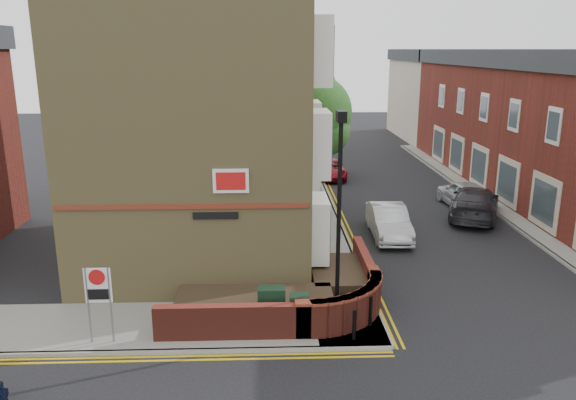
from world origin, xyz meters
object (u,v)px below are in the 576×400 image
Objects in this scene: zone_sign at (98,291)px; silver_car_near at (389,222)px; utility_cabinet_large at (272,307)px; lamppost at (339,221)px.

silver_car_near is (9.90, 9.05, -0.94)m from zone_sign.
zone_sign is 13.45m from silver_car_near.
silver_car_near reaches higher than utility_cabinet_large.
silver_car_near is at bearing 68.42° from lamppost.
silver_car_near is (3.30, 8.35, -2.64)m from lamppost.
lamppost is 6.85m from zone_sign.
utility_cabinet_large is at bearing 9.69° from zone_sign.
lamppost is 3.24m from utility_cabinet_large.
utility_cabinet_large is 9.75m from silver_car_near.
lamppost is 9.36m from silver_car_near.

